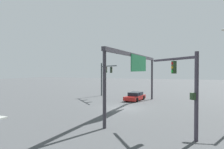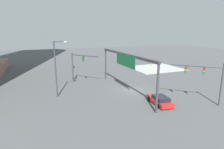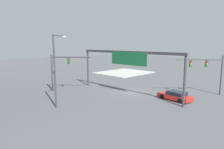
{
  "view_description": "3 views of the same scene",
  "coord_description": "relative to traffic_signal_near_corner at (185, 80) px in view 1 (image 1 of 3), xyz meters",
  "views": [
    {
      "loc": [
        24.13,
        8.47,
        4.56
      ],
      "look_at": [
        -1.68,
        -2.11,
        3.95
      ],
      "focal_mm": 34.65,
      "sensor_mm": 36.0,
      "label": 1
    },
    {
      "loc": [
        -26.45,
        14.56,
        9.76
      ],
      "look_at": [
        2.5,
        2.79,
        2.46
      ],
      "focal_mm": 29.84,
      "sensor_mm": 36.0,
      "label": 2
    },
    {
      "loc": [
        -18.7,
        23.51,
        7.35
      ],
      "look_at": [
        2.25,
        2.23,
        2.74
      ],
      "focal_mm": 31.86,
      "sensor_mm": 36.0,
      "label": 3
    }
  ],
  "objects": [
    {
      "name": "ground_plane",
      "position": [
        -8.43,
        -7.48,
        -3.87
      ],
      "size": [
        165.72,
        165.72,
        0.0
      ],
      "primitive_type": "plane",
      "color": "#4B4E51"
    },
    {
      "name": "traffic_signal_near_corner",
      "position": [
        0.0,
        0.0,
        0.0
      ],
      "size": [
        5.22,
        3.85,
        5.73
      ],
      "rotation": [
        0.0,
        0.0,
        -2.49
      ],
      "color": "#3E3845",
      "rests_on": "ground"
    },
    {
      "name": "traffic_signal_opposite_side",
      "position": [
        -17.28,
        -13.76,
        0.1
      ],
      "size": [
        4.86,
        4.76,
        5.72
      ],
      "rotation": [
        0.0,
        0.0,
        0.77
      ],
      "color": "#373F42",
      "rests_on": "ground"
    },
    {
      "name": "overhead_sign_gantry",
      "position": [
        -8.56,
        -5.85,
        1.38
      ],
      "size": [
        18.16,
        0.43,
        6.36
      ],
      "color": "#38353D",
      "rests_on": "ground"
    },
    {
      "name": "sedan_car_approaching",
      "position": [
        -15.22,
        -7.98,
        -3.3
      ],
      "size": [
        4.52,
        2.29,
        1.21
      ],
      "rotation": [
        0.0,
        0.0,
        -0.11
      ],
      "color": "red",
      "rests_on": "ground"
    }
  ]
}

